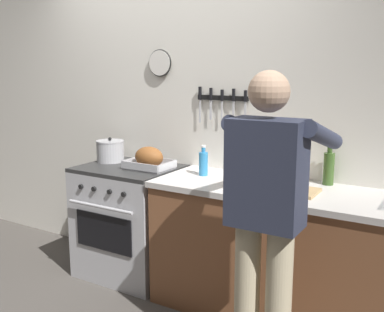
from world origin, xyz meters
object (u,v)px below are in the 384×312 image
(bottle_dish_soap, at_px, (203,163))
(bottle_vinegar, at_px, (283,169))
(bottle_olive_oil, at_px, (329,168))
(stock_pot, at_px, (110,151))
(person_cook, at_px, (267,208))
(cutting_board, at_px, (288,190))
(bottle_hot_sauce, at_px, (243,171))
(roasting_pan, at_px, (149,159))
(stove, at_px, (130,221))
(bottle_soy_sauce, at_px, (248,167))

(bottle_dish_soap, bearing_deg, bottle_vinegar, 2.64)
(bottle_olive_oil, height_order, bottle_dish_soap, bottle_olive_oil)
(bottle_vinegar, bearing_deg, stock_pot, 179.83)
(person_cook, xyz_separation_m, bottle_dish_soap, (-0.75, 0.65, 0.04))
(person_cook, xyz_separation_m, cutting_board, (-0.07, 0.55, -0.04))
(cutting_board, xyz_separation_m, bottle_vinegar, (-0.09, 0.13, 0.10))
(bottle_olive_oil, relative_size, bottle_vinegar, 1.03)
(bottle_dish_soap, relative_size, bottle_vinegar, 0.82)
(cutting_board, xyz_separation_m, bottle_dish_soap, (-0.68, 0.11, 0.08))
(bottle_hot_sauce, bearing_deg, roasting_pan, -178.56)
(roasting_pan, xyz_separation_m, cutting_board, (1.15, -0.08, -0.07))
(roasting_pan, distance_m, bottle_vinegar, 1.06)
(roasting_pan, bearing_deg, bottle_vinegar, 3.06)
(bottle_olive_oil, bearing_deg, stove, -170.51)
(bottle_vinegar, xyz_separation_m, bottle_hot_sauce, (-0.27, -0.04, -0.04))
(bottle_dish_soap, bearing_deg, bottle_olive_oil, 13.30)
(roasting_pan, relative_size, bottle_hot_sauce, 1.96)
(bottle_dish_soap, distance_m, bottle_vinegar, 0.59)
(stock_pot, xyz_separation_m, bottle_soy_sauce, (1.21, 0.09, -0.01))
(stove, bearing_deg, cutting_board, -2.35)
(bottle_vinegar, bearing_deg, roasting_pan, -176.94)
(stock_pot, relative_size, bottle_soy_sauce, 1.24)
(bottle_dish_soap, xyz_separation_m, bottle_soy_sauce, (0.30, 0.12, -0.01))
(bottle_vinegar, relative_size, bottle_hot_sauce, 1.50)
(stove, xyz_separation_m, bottle_hot_sauce, (0.97, 0.04, 0.52))
(person_cook, height_order, bottle_olive_oil, person_cook)
(bottle_olive_oil, distance_m, bottle_hot_sauce, 0.57)
(stock_pot, relative_size, bottle_olive_oil, 0.83)
(roasting_pan, height_order, bottle_hot_sauce, bottle_hot_sauce)
(bottle_dish_soap, bearing_deg, bottle_soy_sauce, 21.73)
(bottle_soy_sauce, bearing_deg, bottle_dish_soap, -158.27)
(bottle_soy_sauce, bearing_deg, person_cook, -59.53)
(roasting_pan, relative_size, bottle_soy_sauce, 1.89)
(stove, distance_m, bottle_vinegar, 1.37)
(cutting_board, distance_m, bottle_soy_sauce, 0.45)
(cutting_board, relative_size, bottle_vinegar, 1.34)
(person_cook, distance_m, bottle_hot_sauce, 0.78)
(roasting_pan, distance_m, bottle_olive_oil, 1.34)
(stove, bearing_deg, bottle_dish_soap, 4.42)
(bottle_olive_oil, xyz_separation_m, bottle_hot_sauce, (-0.53, -0.21, -0.04))
(bottle_soy_sauce, bearing_deg, roasting_pan, -169.01)
(bottle_olive_oil, distance_m, bottle_vinegar, 0.31)
(stock_pot, distance_m, bottle_dish_soap, 0.91)
(stove, height_order, bottle_vinegar, bottle_vinegar)
(person_cook, xyz_separation_m, bottle_vinegar, (-0.16, 0.68, 0.06))
(stove, height_order, roasting_pan, roasting_pan)
(stove, xyz_separation_m, cutting_board, (1.34, -0.05, 0.46))
(stock_pot, bearing_deg, cutting_board, -4.92)
(cutting_board, distance_m, bottle_dish_soap, 0.69)
(stove, bearing_deg, stock_pot, 162.22)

